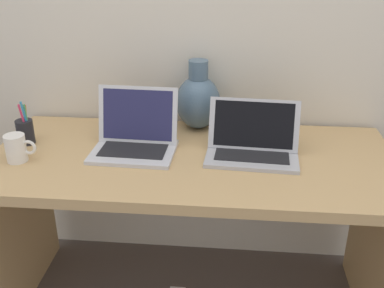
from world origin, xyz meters
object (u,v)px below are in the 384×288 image
Objects in this scene: laptop_left at (136,134)px; green_vase at (198,100)px; laptop_right at (253,142)px; pen_cup at (25,131)px; coffee_mug at (17,148)px.

laptop_left is 0.33m from green_vase.
laptop_left is 0.91× the size of laptop_right.
laptop_right is 0.34m from green_vase.
laptop_left reaches higher than pen_cup.
laptop_left is at bearing -132.90° from green_vase.
green_vase is 0.71m from pen_cup.
laptop_right is at bearing -1.21° from pen_cup.
laptop_left is at bearing 19.08° from coffee_mug.
laptop_right is 0.90m from pen_cup.
laptop_right is (0.45, -0.01, -0.01)m from laptop_left.
green_vase is 1.63× the size of pen_cup.
laptop_left reaches higher than laptop_right.
coffee_mug is (-0.64, -0.38, -0.07)m from green_vase.
green_vase is (-0.23, 0.25, 0.07)m from laptop_right.
laptop_right is 3.04× the size of coffee_mug.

